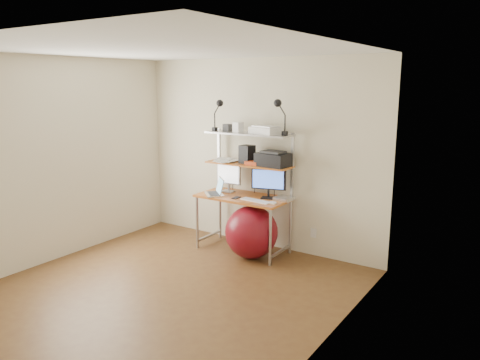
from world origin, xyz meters
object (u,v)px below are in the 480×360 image
(laptop, at_px, (217,191))
(printer, at_px, (273,159))
(monitor_silver, at_px, (229,176))
(monitor_black, at_px, (269,181))
(exercise_ball, at_px, (251,232))

(laptop, xyz_separation_m, printer, (0.70, 0.25, 0.46))
(laptop, relative_size, printer, 0.94)
(monitor_silver, xyz_separation_m, monitor_black, (0.63, -0.02, 0.01))
(monitor_black, bearing_deg, exercise_ball, -128.85)
(printer, relative_size, exercise_ball, 0.64)
(printer, xyz_separation_m, exercise_ball, (-0.14, -0.28, -0.91))
(monitor_silver, height_order, exercise_ball, monitor_silver)
(monitor_black, relative_size, laptop, 1.11)
(monitor_silver, xyz_separation_m, laptop, (-0.03, -0.23, -0.17))
(monitor_silver, distance_m, printer, 0.73)
(monitor_black, distance_m, laptop, 0.72)
(laptop, bearing_deg, exercise_ball, 39.98)
(monitor_silver, bearing_deg, printer, 0.71)
(monitor_black, height_order, exercise_ball, monitor_black)
(monitor_silver, relative_size, monitor_black, 0.92)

